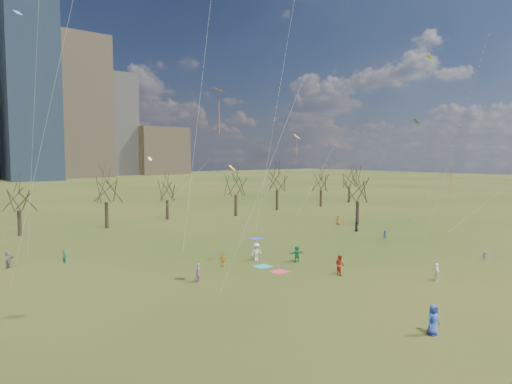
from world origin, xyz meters
TOP-DOWN VIEW (x-y plane):
  - ground at (0.00, 0.00)m, footprint 500.00×500.00m
  - bare_tree_row at (-0.09, 37.22)m, footprint 113.04×29.80m
  - blanket_teal at (-3.91, 6.08)m, footprint 1.60×1.50m
  - blanket_navy at (5.30, 18.53)m, footprint 1.60×1.50m
  - blanket_crimson at (-4.00, 3.44)m, footprint 1.60×1.50m
  - person_0 at (-6.90, -14.14)m, footprint 1.01×0.72m
  - person_1 at (4.79, -7.80)m, footprint 0.70×0.65m
  - person_2 at (-0.36, -0.97)m, footprint 0.91×1.07m
  - person_3 at (15.73, -7.03)m, footprint 0.49×0.77m
  - person_4 at (-7.14, 8.46)m, footprint 0.88×0.77m
  - person_5 at (0.08, 5.27)m, footprint 1.75×0.91m
  - person_6 at (20.56, 13.78)m, footprint 0.90×0.83m
  - person_7 at (-12.06, 5.25)m, footprint 0.62×0.73m
  - person_8 at (18.30, 7.23)m, footprint 0.67×0.73m
  - person_9 at (-2.69, 8.56)m, footprint 1.32×0.92m
  - person_10 at (29.52, 20.89)m, footprint 0.84×0.46m
  - person_11 at (-24.08, 21.31)m, footprint 1.34×1.72m
  - person_12 at (23.76, 19.99)m, footprint 0.66×0.84m
  - person_13 at (-19.08, 20.18)m, footprint 0.56×0.64m
  - kites_airborne at (1.77, 8.85)m, footprint 55.91×43.24m

SIDE VIEW (x-z plane):
  - ground at x=0.00m, z-range 0.00..0.00m
  - blanket_teal at x=-3.91m, z-range 0.00..0.03m
  - blanket_navy at x=5.30m, z-range 0.00..0.03m
  - blanket_crimson at x=-4.00m, z-range 0.00..0.03m
  - person_3 at x=15.73m, z-range 0.00..1.12m
  - person_8 at x=18.30m, z-range 0.00..1.22m
  - person_10 at x=29.52m, z-range 0.00..1.37m
  - person_4 at x=-7.14m, z-range 0.00..1.43m
  - person_13 at x=-19.08m, z-range 0.00..1.48m
  - person_12 at x=23.76m, z-range 0.00..1.51m
  - person_6 at x=20.56m, z-range 0.00..1.55m
  - person_1 at x=4.79m, z-range 0.00..1.59m
  - person_7 at x=-12.06m, z-range 0.00..1.70m
  - person_5 at x=0.08m, z-range 0.00..1.81m
  - person_11 at x=-24.08m, z-range 0.00..1.82m
  - person_9 at x=-2.69m, z-range 0.00..1.88m
  - person_0 at x=-6.90m, z-range 0.00..1.93m
  - person_2 at x=-0.36m, z-range 0.00..1.93m
  - bare_tree_row at x=-0.09m, z-range 1.37..10.87m
  - kites_airborne at x=1.77m, z-range -5.16..30.66m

